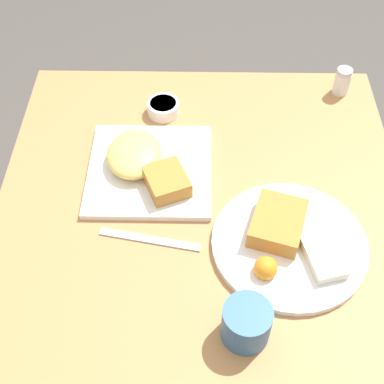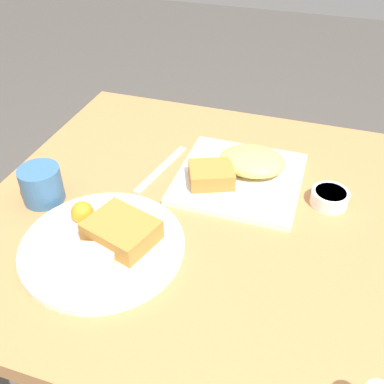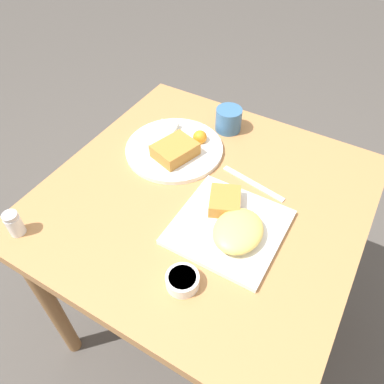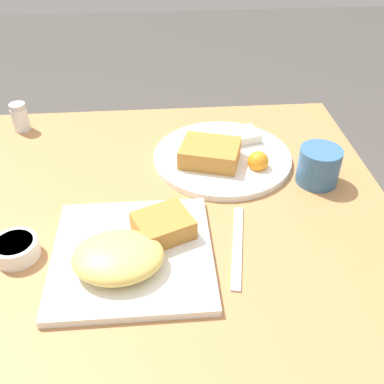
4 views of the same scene
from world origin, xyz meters
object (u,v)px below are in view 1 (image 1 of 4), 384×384
at_px(butter_knife, 150,240).
at_px(coffee_mug, 246,323).
at_px(plate_oval_far, 288,241).
at_px(sauce_ramekin, 163,107).
at_px(salt_shaker, 342,83).
at_px(plate_square_near, 146,165).

bearing_deg(butter_knife, coffee_mug, -36.73).
bearing_deg(butter_knife, plate_oval_far, 9.09).
relative_size(sauce_ramekin, salt_shaker, 1.11).
height_order(sauce_ramekin, butter_knife, sauce_ramekin).
xyz_separation_m(plate_square_near, salt_shaker, (-0.28, 0.46, 0.01)).
bearing_deg(coffee_mug, butter_knife, -137.46).
height_order(plate_square_near, coffee_mug, coffee_mug).
distance_m(plate_square_near, sauce_ramekin, 0.19).
bearing_deg(sauce_ramekin, butter_knife, -1.22).
xyz_separation_m(plate_oval_far, sauce_ramekin, (-0.38, -0.26, 0.00)).
distance_m(plate_oval_far, butter_knife, 0.27).
relative_size(sauce_ramekin, coffee_mug, 0.91).
relative_size(plate_square_near, sauce_ramekin, 3.46).
bearing_deg(salt_shaker, plate_square_near, -59.07).
bearing_deg(butter_knife, sauce_ramekin, 99.51).
xyz_separation_m(sauce_ramekin, salt_shaker, (-0.08, 0.43, 0.01)).
xyz_separation_m(plate_oval_far, coffee_mug, (0.18, -0.09, 0.02)).
relative_size(sauce_ramekin, butter_knife, 0.38).
distance_m(plate_square_near, coffee_mug, 0.42).
distance_m(salt_shaker, coffee_mug, 0.70).
distance_m(plate_oval_far, coffee_mug, 0.21).
xyz_separation_m(butter_knife, coffee_mug, (0.19, 0.17, 0.04)).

